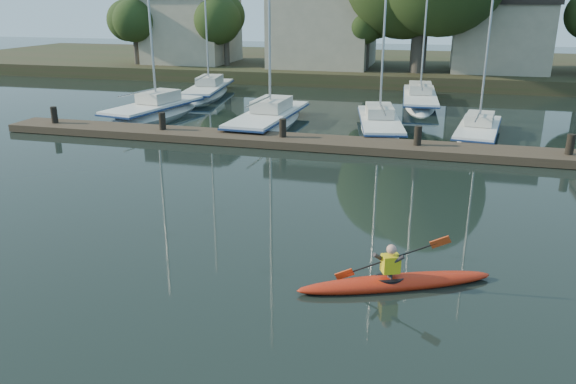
% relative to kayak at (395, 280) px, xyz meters
% --- Properties ---
extents(ground, '(160.00, 160.00, 0.00)m').
position_rel_kayak_xyz_m(ground, '(-3.06, -1.66, -0.18)').
color(ground, black).
rests_on(ground, ground).
extents(kayak, '(4.49, 2.50, 1.49)m').
position_rel_kayak_xyz_m(kayak, '(0.00, 0.00, 0.00)').
color(kayak, '#BF3A0E').
rests_on(kayak, ground).
extents(dock, '(34.00, 2.00, 1.80)m').
position_rel_kayak_xyz_m(dock, '(-3.06, 12.34, 0.02)').
color(dock, '#463628').
rests_on(dock, ground).
extents(sailboat_0, '(3.78, 8.57, 13.16)m').
position_rel_kayak_xyz_m(sailboat_0, '(-15.07, 17.20, -0.40)').
color(sailboat_0, white).
rests_on(sailboat_0, ground).
extents(sailboat_1, '(2.77, 9.51, 15.39)m').
position_rel_kayak_xyz_m(sailboat_1, '(-7.93, 16.32, -0.39)').
color(sailboat_1, white).
rests_on(sailboat_1, ground).
extents(sailboat_2, '(3.50, 8.73, 14.10)m').
position_rel_kayak_xyz_m(sailboat_2, '(-2.14, 16.85, -0.36)').
color(sailboat_2, white).
rests_on(sailboat_2, ground).
extents(sailboat_3, '(2.82, 7.31, 11.49)m').
position_rel_kayak_xyz_m(sailboat_3, '(2.65, 16.34, -0.35)').
color(sailboat_3, white).
rests_on(sailboat_3, ground).
extents(sailboat_5, '(3.50, 9.43, 15.26)m').
position_rel_kayak_xyz_m(sailboat_5, '(-14.99, 25.03, -0.37)').
color(sailboat_5, white).
rests_on(sailboat_5, ground).
extents(sailboat_6, '(2.72, 10.11, 15.90)m').
position_rel_kayak_xyz_m(sailboat_6, '(-0.46, 25.18, -0.37)').
color(sailboat_6, white).
rests_on(sailboat_6, ground).
extents(shore, '(90.00, 25.25, 12.75)m').
position_rel_kayak_xyz_m(shore, '(-1.45, 38.63, 3.05)').
color(shore, '#263219').
rests_on(shore, ground).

